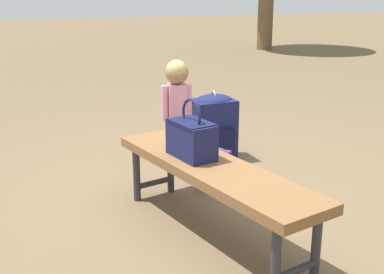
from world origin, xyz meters
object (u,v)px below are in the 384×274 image
(park_bench, at_px, (213,174))
(backpack_small, at_px, (215,167))
(backpack_large, at_px, (213,126))
(handbag, at_px, (191,137))
(child_standing, at_px, (177,98))

(park_bench, distance_m, backpack_small, 0.75)
(backpack_large, distance_m, backpack_small, 0.68)
(handbag, relative_size, backpack_small, 1.09)
(park_bench, relative_size, backpack_small, 4.87)
(child_standing, height_order, backpack_large, child_standing)
(backpack_large, bearing_deg, handbag, 153.70)
(child_standing, xyz_separation_m, backpack_small, (-0.47, -0.15, -0.44))
(backpack_large, bearing_deg, park_bench, 159.74)
(park_bench, xyz_separation_m, handbag, (0.17, 0.08, 0.18))
(backpack_small, bearing_deg, backpack_large, -18.94)
(park_bench, height_order, backpack_small, park_bench)
(park_bench, height_order, child_standing, child_standing)
(handbag, height_order, backpack_large, handbag)
(handbag, xyz_separation_m, backpack_small, (0.49, -0.34, -0.41))
(handbag, distance_m, backpack_small, 0.72)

